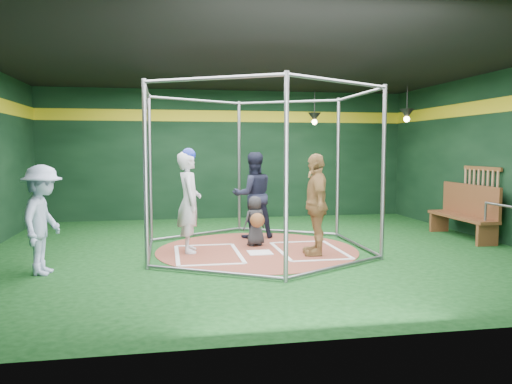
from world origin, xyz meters
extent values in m
cube|color=black|center=(0.00, 0.00, -0.01)|extent=(10.00, 9.00, 0.02)
cube|color=black|center=(0.00, 0.00, 3.50)|extent=(10.00, 9.00, 0.02)
cube|color=black|center=(0.00, 4.50, 1.75)|extent=(10.00, 0.10, 3.50)
cube|color=black|center=(0.00, -4.50, 1.75)|extent=(10.00, 0.10, 3.50)
cube|color=black|center=(5.00, 0.00, 1.75)|extent=(0.10, 9.00, 3.50)
cube|color=gold|center=(0.00, 4.47, 2.80)|extent=(10.00, 0.01, 0.30)
cube|color=gold|center=(4.97, 0.00, 2.80)|extent=(0.01, 9.00, 0.30)
cylinder|color=brown|center=(0.00, 0.00, 0.01)|extent=(3.80, 3.80, 0.01)
cube|color=white|center=(0.00, -0.30, 0.02)|extent=(0.43, 0.43, 0.01)
cube|color=white|center=(-0.95, 0.60, 0.02)|extent=(1.10, 0.07, 0.01)
cube|color=white|center=(-0.95, -1.10, 0.02)|extent=(1.10, 0.07, 0.01)
cube|color=white|center=(-1.50, -0.25, 0.02)|extent=(0.07, 1.70, 0.01)
cube|color=white|center=(-0.40, -0.25, 0.02)|extent=(0.07, 1.70, 0.01)
cube|color=white|center=(0.95, 0.60, 0.02)|extent=(1.10, 0.07, 0.01)
cube|color=white|center=(0.95, -1.10, 0.02)|extent=(1.10, 0.07, 0.01)
cube|color=white|center=(0.40, -0.25, 0.02)|extent=(0.07, 1.70, 0.01)
cube|color=white|center=(1.50, -0.25, 0.02)|extent=(0.07, 1.70, 0.01)
cylinder|color=gray|center=(1.99, 1.15, 1.50)|extent=(0.07, 0.07, 3.00)
cylinder|color=gray|center=(0.00, 2.30, 1.50)|extent=(0.07, 0.07, 3.00)
cylinder|color=gray|center=(-1.99, 1.15, 1.50)|extent=(0.07, 0.07, 3.00)
cylinder|color=gray|center=(-1.99, -1.15, 1.50)|extent=(0.07, 0.07, 3.00)
cylinder|color=gray|center=(0.00, -2.30, 1.50)|extent=(0.07, 0.07, 3.00)
cylinder|color=gray|center=(1.99, -1.15, 1.50)|extent=(0.07, 0.07, 3.00)
cylinder|color=gray|center=(1.00, 1.72, 2.95)|extent=(2.02, 1.20, 0.06)
cylinder|color=gray|center=(1.00, 1.72, 0.05)|extent=(2.02, 1.20, 0.06)
cylinder|color=gray|center=(-1.00, 1.72, 2.95)|extent=(2.02, 1.20, 0.06)
cylinder|color=gray|center=(-1.00, 1.72, 0.05)|extent=(2.02, 1.20, 0.06)
cylinder|color=gray|center=(-1.99, 0.00, 2.95)|extent=(0.06, 2.30, 0.06)
cylinder|color=gray|center=(-1.99, 0.00, 0.05)|extent=(0.06, 2.30, 0.06)
cylinder|color=gray|center=(-1.00, -1.73, 2.95)|extent=(2.02, 1.20, 0.06)
cylinder|color=gray|center=(-1.00, -1.73, 0.05)|extent=(2.02, 1.20, 0.06)
cylinder|color=gray|center=(1.00, -1.73, 2.95)|extent=(2.02, 1.20, 0.06)
cylinder|color=gray|center=(1.00, -1.73, 0.05)|extent=(2.02, 1.20, 0.06)
cylinder|color=gray|center=(1.99, 0.00, 2.95)|extent=(0.06, 2.30, 0.06)
cylinder|color=gray|center=(1.99, 0.00, 0.05)|extent=(0.06, 2.30, 0.06)
cube|color=brown|center=(4.94, 0.40, 1.50)|extent=(0.05, 1.25, 0.08)
cube|color=brown|center=(4.94, 0.40, 0.60)|extent=(0.05, 1.25, 0.08)
cylinder|color=#A68057|center=(4.92, -0.15, 1.05)|extent=(0.06, 0.06, 0.85)
cylinder|color=#A68057|center=(4.92, 0.01, 1.05)|extent=(0.06, 0.06, 0.85)
cylinder|color=#A68057|center=(4.92, 0.16, 1.05)|extent=(0.06, 0.06, 0.85)
cylinder|color=#A68057|center=(4.92, 0.32, 1.05)|extent=(0.06, 0.06, 0.85)
cylinder|color=#A68057|center=(4.92, 0.48, 1.05)|extent=(0.06, 0.06, 0.85)
cylinder|color=#A68057|center=(4.92, 0.64, 1.05)|extent=(0.06, 0.06, 0.85)
cylinder|color=#A68057|center=(4.92, 0.79, 1.05)|extent=(0.06, 0.06, 0.85)
cylinder|color=#A68057|center=(4.92, 0.95, 1.05)|extent=(0.06, 0.06, 0.85)
cone|color=black|center=(2.20, 3.60, 2.75)|extent=(0.34, 0.34, 0.22)
sphere|color=#FFD899|center=(2.20, 3.60, 2.62)|extent=(0.14, 0.14, 0.14)
cylinder|color=black|center=(2.20, 3.60, 3.10)|extent=(0.02, 0.02, 0.70)
cone|color=black|center=(4.00, 2.00, 2.75)|extent=(0.34, 0.34, 0.22)
sphere|color=#FFD899|center=(4.00, 2.00, 2.62)|extent=(0.14, 0.14, 0.14)
cylinder|color=black|center=(4.00, 2.00, 3.10)|extent=(0.02, 0.02, 0.70)
imported|color=silver|center=(-1.27, 0.03, 0.94)|extent=(0.45, 0.68, 1.85)
sphere|color=#152597|center=(-1.27, 0.03, 1.80)|extent=(0.26, 0.26, 0.26)
imported|color=tan|center=(0.97, -0.59, 0.92)|extent=(0.60, 1.12, 1.82)
imported|color=black|center=(0.04, 0.41, 0.50)|extent=(0.56, 0.45, 0.98)
sphere|color=brown|center=(0.04, 0.16, 0.55)|extent=(0.28, 0.28, 0.28)
imported|color=black|center=(0.15, 1.28, 0.93)|extent=(0.96, 0.78, 1.83)
imported|color=#A6B7DB|center=(-3.54, -1.17, 0.84)|extent=(0.76, 1.16, 1.68)
cube|color=brown|center=(4.55, 0.48, 0.46)|extent=(0.46, 1.98, 0.07)
cube|color=brown|center=(4.74, 0.48, 0.83)|extent=(0.07, 1.98, 0.66)
cube|color=brown|center=(4.55, -0.40, 0.22)|extent=(0.44, 0.09, 0.44)
cube|color=brown|center=(4.55, 1.36, 0.22)|extent=(0.44, 0.09, 0.44)
cylinder|color=slate|center=(4.55, -0.32, 0.44)|extent=(0.05, 0.05, 0.87)
cylinder|color=slate|center=(4.55, -0.81, 0.85)|extent=(0.05, 0.97, 0.05)
camera|label=1|loc=(-1.68, -9.15, 1.92)|focal=35.00mm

